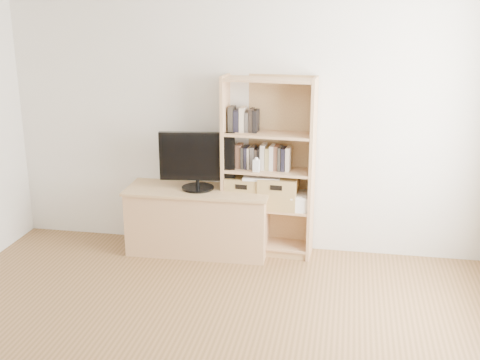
% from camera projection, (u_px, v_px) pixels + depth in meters
% --- Properties ---
extents(back_wall, '(4.50, 0.02, 2.60)m').
position_uv_depth(back_wall, '(242.00, 114.00, 5.60)').
color(back_wall, silver).
rests_on(back_wall, floor).
extents(tv_stand, '(1.32, 0.52, 0.60)m').
position_uv_depth(tv_stand, '(199.00, 221.00, 5.73)').
color(tv_stand, tan).
rests_on(tv_stand, floor).
extents(bookshelf, '(0.86, 0.35, 1.68)m').
position_uv_depth(bookshelf, '(268.00, 168.00, 5.55)').
color(bookshelf, tan).
rests_on(bookshelf, floor).
extents(television, '(0.70, 0.15, 0.55)m').
position_uv_depth(television, '(197.00, 160.00, 5.55)').
color(television, black).
rests_on(television, tv_stand).
extents(books_row_mid, '(0.76, 0.18, 0.20)m').
position_uv_depth(books_row_mid, '(269.00, 158.00, 5.54)').
color(books_row_mid, '#9D8C55').
rests_on(books_row_mid, bookshelf).
extents(books_row_upper, '(0.38, 0.16, 0.19)m').
position_uv_depth(books_row_upper, '(249.00, 121.00, 5.48)').
color(books_row_upper, '#9D8C55').
rests_on(books_row_upper, bookshelf).
extents(baby_monitor, '(0.06, 0.04, 0.11)m').
position_uv_depth(baby_monitor, '(256.00, 166.00, 5.47)').
color(baby_monitor, white).
rests_on(baby_monitor, bookshelf).
extents(basket_left, '(0.34, 0.29, 0.27)m').
position_uv_depth(basket_left, '(244.00, 190.00, 5.66)').
color(basket_left, '#A27E49').
rests_on(basket_left, bookshelf).
extents(basket_right, '(0.37, 0.31, 0.29)m').
position_uv_depth(basket_right, '(279.00, 192.00, 5.59)').
color(basket_right, '#A27E49').
rests_on(basket_right, bookshelf).
extents(laptop, '(0.35, 0.26, 0.03)m').
position_uv_depth(laptop, '(262.00, 177.00, 5.57)').
color(laptop, white).
rests_on(laptop, basket_left).
extents(magazine_stack, '(0.20, 0.27, 0.12)m').
position_uv_depth(magazine_stack, '(298.00, 202.00, 5.57)').
color(magazine_stack, silver).
rests_on(magazine_stack, bookshelf).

